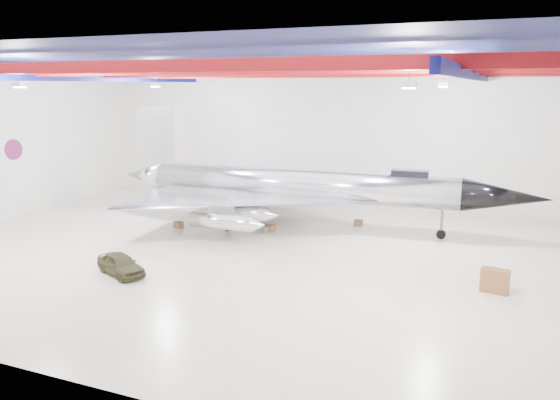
% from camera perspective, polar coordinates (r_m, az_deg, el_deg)
% --- Properties ---
extents(floor, '(40.00, 40.00, 0.00)m').
position_cam_1_polar(floor, '(32.25, -3.60, -5.54)').
color(floor, beige).
rests_on(floor, ground).
extents(wall_back, '(40.00, 0.00, 40.00)m').
position_cam_1_polar(wall_back, '(44.91, 4.76, 6.56)').
color(wall_back, silver).
rests_on(wall_back, floor).
extents(ceiling, '(40.00, 40.00, 0.00)m').
position_cam_1_polar(ceiling, '(30.79, -3.87, 14.38)').
color(ceiling, '#0A0F38').
rests_on(ceiling, wall_back).
extents(ceiling_structure, '(39.50, 29.50, 1.08)m').
position_cam_1_polar(ceiling_structure, '(30.77, -3.85, 13.12)').
color(ceiling_structure, maroon).
rests_on(ceiling_structure, ceiling).
extents(wall_roundel, '(0.10, 1.50, 1.50)m').
position_cam_1_polar(wall_roundel, '(44.96, -26.06, 4.76)').
color(wall_roundel, '#B21414').
rests_on(wall_roundel, wall_left).
extents(jet_aircraft, '(29.73, 17.95, 8.10)m').
position_cam_1_polar(jet_aircraft, '(37.50, 1.91, 1.14)').
color(jet_aircraft, silver).
rests_on(jet_aircraft, floor).
extents(jeep, '(3.58, 2.60, 1.13)m').
position_cam_1_polar(jeep, '(29.64, -16.31, -6.46)').
color(jeep, '#3A381D').
rests_on(jeep, floor).
extents(desk, '(1.36, 0.86, 1.15)m').
position_cam_1_polar(desk, '(28.06, 21.53, -7.85)').
color(desk, brown).
rests_on(desk, floor).
extents(crate_ply, '(0.71, 0.65, 0.41)m').
position_cam_1_polar(crate_ply, '(38.37, -10.55, -2.56)').
color(crate_ply, olive).
rests_on(crate_ply, floor).
extents(toolbox_red, '(0.48, 0.44, 0.27)m').
position_cam_1_polar(toolbox_red, '(39.76, -1.43, -1.95)').
color(toolbox_red, maroon).
rests_on(toolbox_red, floor).
extents(engine_drum, '(0.52, 0.52, 0.46)m').
position_cam_1_polar(engine_drum, '(36.48, -1.52, -3.08)').
color(engine_drum, '#59595B').
rests_on(engine_drum, floor).
extents(parts_bin, '(0.59, 0.49, 0.40)m').
position_cam_1_polar(parts_bin, '(38.75, 8.19, -2.34)').
color(parts_bin, olive).
rests_on(parts_bin, floor).
extents(crate_small, '(0.46, 0.42, 0.27)m').
position_cam_1_polar(crate_small, '(41.30, -4.17, -1.45)').
color(crate_small, '#59595B').
rests_on(crate_small, floor).
extents(oil_barrel, '(0.71, 0.62, 0.43)m').
position_cam_1_polar(oil_barrel, '(36.86, -0.96, -2.94)').
color(oil_barrel, olive).
rests_on(oil_barrel, floor).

